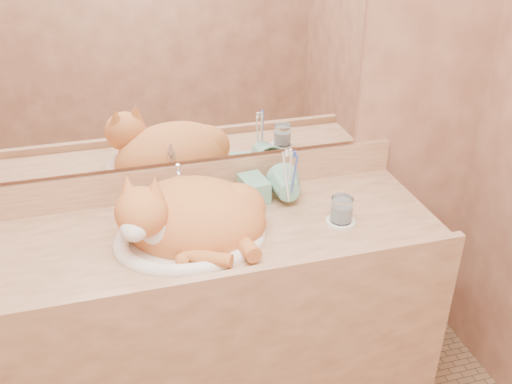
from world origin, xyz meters
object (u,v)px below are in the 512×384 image
object	(u,v)px
toothbrush_cup	(290,194)
soap_dispenser	(261,184)
vanity_counter	(200,335)
cat	(188,214)
sink_basin	(189,219)
water_glass	(342,209)

from	to	relation	value
toothbrush_cup	soap_dispenser	bearing A→B (deg)	157.41
vanity_counter	cat	size ratio (longest dim) A/B	3.49
vanity_counter	toothbrush_cup	world-z (taller)	toothbrush_cup
cat	vanity_counter	bearing A→B (deg)	21.80
sink_basin	water_glass	bearing A→B (deg)	-6.79
cat	soap_dispenser	bearing A→B (deg)	42.20
vanity_counter	toothbrush_cup	bearing A→B (deg)	11.79
cat	toothbrush_cup	xyz separation A→B (m)	(0.36, 0.07, -0.02)
cat	sink_basin	bearing A→B (deg)	-69.08
vanity_counter	soap_dispenser	distance (m)	0.59
vanity_counter	sink_basin	xyz separation A→B (m)	(-0.01, -0.02, 0.50)
sink_basin	water_glass	xyz separation A→B (m)	(0.49, -0.04, -0.02)
vanity_counter	cat	bearing A→B (deg)	-178.13
sink_basin	soap_dispenser	world-z (taller)	soap_dispenser
vanity_counter	soap_dispenser	bearing A→B (deg)	23.29
vanity_counter	cat	distance (m)	0.51
toothbrush_cup	vanity_counter	bearing A→B (deg)	-168.21
sink_basin	cat	xyz separation A→B (m)	(-0.00, 0.02, 0.01)
cat	water_glass	xyz separation A→B (m)	(0.49, -0.06, -0.03)
soap_dispenser	vanity_counter	bearing A→B (deg)	-164.58
cat	soap_dispenser	size ratio (longest dim) A/B	2.52
sink_basin	soap_dispenser	xyz separation A→B (m)	(0.27, 0.13, 0.02)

